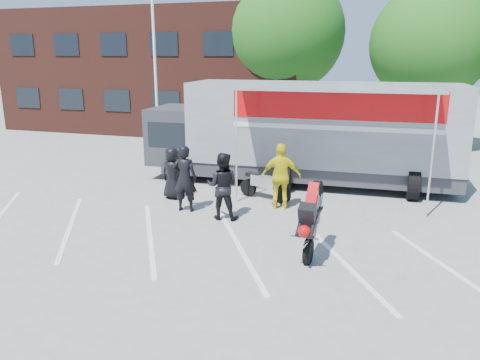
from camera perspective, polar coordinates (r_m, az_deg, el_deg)
The scene contains 13 objects.
ground at distance 10.58m, azimuth -2.77°, elevation -10.06°, with size 100.00×100.00×0.00m, color gray.
parking_bay_lines at distance 11.43m, azimuth -1.04°, elevation -8.01°, with size 18.00×5.00×0.01m, color white.
office_building at distance 30.11m, azimuth -9.16°, elevation 13.01°, with size 18.00×8.00×7.00m, color #4D2119.
flagpole at distance 21.26m, azimuth -9.81°, elevation 16.39°, with size 1.61×0.12×8.00m.
tree_left at distance 25.56m, azimuth 5.58°, elevation 17.43°, with size 6.12×6.12×8.64m.
tree_mid at distance 24.03m, azimuth 22.15°, elevation 15.10°, with size 5.44×5.44×7.68m.
transporter_truck at distance 17.00m, azimuth 7.95°, elevation -0.38°, with size 11.16×5.38×3.55m, color gray, non-canonical shape.
parked_motorcycle at distance 14.97m, azimuth 3.03°, elevation -2.39°, with size 0.64×1.91×1.00m, color #BABABF, non-canonical shape.
stunt_bike_rider at distance 11.22m, azimuth 8.93°, elevation -8.70°, with size 0.77×1.63×1.92m, color black, non-canonical shape.
spectator_leather_a at distance 15.03m, azimuth -8.22°, elevation 0.83°, with size 0.81×0.53×1.66m, color black.
spectator_leather_b at distance 13.73m, azimuth -6.74°, elevation 0.19°, with size 0.72×0.47×1.97m, color black.
spectator_leather_c at distance 13.00m, azimuth -2.15°, elevation -0.75°, with size 0.92×0.72×1.89m, color black.
spectator_hivis at distance 13.88m, azimuth 5.04°, elevation 0.43°, with size 1.16×0.49×1.99m, color yellow.
Camera 1 is at (3.34, -8.97, 4.49)m, focal length 35.00 mm.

